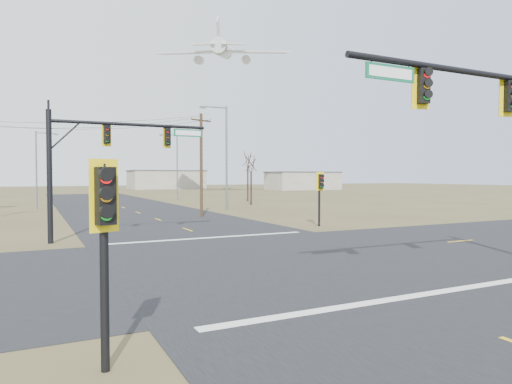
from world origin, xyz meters
TOP-DOWN VIEW (x-y plane):
  - ground at (0.00, 0.00)m, footprint 320.00×320.00m
  - road_ew at (0.00, 0.00)m, footprint 160.00×14.00m
  - road_ns at (0.00, 0.00)m, footprint 14.00×160.00m
  - stop_bar_near at (0.00, -7.50)m, footprint 12.00×0.40m
  - stop_bar_far at (0.00, 7.50)m, footprint 12.00×0.40m
  - mast_arm_far at (-5.63, 9.38)m, footprint 8.95×0.56m
  - pedestal_signal_ne at (9.34, 9.85)m, footprint 0.63×0.54m
  - pedestal_signal_sw at (-8.25, -9.00)m, footprint 0.65×0.55m
  - utility_pole_near at (4.13, 20.88)m, footprint 2.12×0.98m
  - streetlight_a at (9.10, 27.58)m, footprint 3.09×0.32m
  - streetlight_b at (10.62, 51.09)m, footprint 2.84×0.39m
  - streetlight_c at (-8.75, 38.38)m, footprint 2.40×0.23m
  - bare_tree_c at (15.34, 33.98)m, footprint 3.66×3.66m
  - bare_tree_d at (18.68, 42.07)m, footprint 3.32×3.32m
  - warehouse_mid at (25.00, 110.00)m, footprint 20.00×12.00m
  - warehouse_right at (55.00, 85.00)m, footprint 18.00×10.00m
  - jet_airliner at (24.89, 66.92)m, footprint 23.60×24.01m

SIDE VIEW (x-z plane):
  - ground at x=0.00m, z-range 0.00..0.00m
  - road_ew at x=0.00m, z-range 0.00..0.02m
  - road_ns at x=0.00m, z-range 0.00..0.02m
  - stop_bar_near at x=0.00m, z-range 0.03..0.03m
  - stop_bar_far at x=0.00m, z-range 0.03..0.03m
  - warehouse_right at x=55.00m, z-range 0.00..4.50m
  - warehouse_mid at x=25.00m, z-range 0.00..5.00m
  - pedestal_signal_ne at x=9.34m, z-range 0.95..4.92m
  - pedestal_signal_sw at x=-8.25m, z-range 0.96..4.96m
  - utility_pole_near at x=4.13m, z-range 0.19..9.38m
  - streetlight_c at x=-8.75m, z-range 0.53..9.16m
  - mast_arm_far at x=-5.63m, z-range 1.60..8.86m
  - bare_tree_c at x=15.34m, z-range 1.92..8.67m
  - streetlight_b at x=10.62m, z-range 0.63..10.79m
  - bare_tree_d at x=18.68m, z-range 2.33..9.96m
  - streetlight_a at x=9.10m, z-range 0.69..11.80m
  - jet_airliner at x=24.89m, z-range 23.10..34.20m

